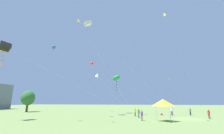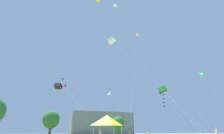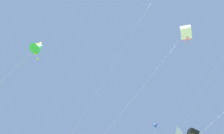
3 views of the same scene
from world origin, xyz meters
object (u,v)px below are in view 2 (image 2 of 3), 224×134
Objects in this scene: kite_blue_diamond_0 at (64,78)px; kite_green_diamond_6 at (201,74)px; kite_black_box_7 at (58,86)px; kite_green_box_8 at (163,90)px; kite_white_diamond_5 at (116,5)px; festival_tent at (107,120)px; kite_yellow_diamond_2 at (98,0)px; kite_white_box_3 at (111,40)px; kite_red_diamond_9 at (65,85)px; kite_white_diamond_1 at (110,93)px; kite_yellow_diamond_4 at (137,34)px.

kite_blue_diamond_0 reaches higher than kite_green_diamond_6.
kite_black_box_7 reaches higher than kite_green_diamond_6.
kite_green_diamond_6 is (14.11, -20.01, -3.82)m from kite_blue_diamond_0.
kite_white_diamond_5 is at bearing 162.02° from kite_green_box_8.
festival_tent is 19.45m from kite_blue_diamond_0.
kite_white_box_3 is at bearing 65.87° from kite_yellow_diamond_2.
festival_tent is 0.19× the size of kite_yellow_diamond_2.
kite_blue_diamond_0 is 1.00× the size of kite_green_box_8.
kite_red_diamond_9 is (0.09, -6.60, -3.00)m from kite_blue_diamond_0.
kite_black_box_7 is at bearing 138.42° from kite_green_box_8.
kite_red_diamond_9 is (-7.97, -1.48, 0.52)m from kite_white_diamond_1.
kite_yellow_diamond_4 is at bearing 54.15° from festival_tent.
festival_tent is 14.13m from kite_yellow_diamond_2.
kite_blue_diamond_0 is at bearing -85.66° from kite_black_box_7.
kite_yellow_diamond_2 is 18.65m from kite_white_diamond_5.
kite_yellow_diamond_2 reaches higher than festival_tent.
festival_tent is at bearing -125.85° from kite_yellow_diamond_4.
festival_tent is 0.11× the size of kite_white_diamond_5.
kite_green_diamond_6 is 32.45m from kite_black_box_7.
festival_tent is at bearing -79.84° from kite_black_box_7.
kite_yellow_diamond_2 reaches higher than kite_green_box_8.
kite_green_box_8 is at bearing -14.45° from kite_white_diamond_1.
kite_blue_diamond_0 reaches higher than kite_white_diamond_1.
kite_yellow_diamond_4 is (17.29, 22.69, 11.30)m from kite_yellow_diamond_2.
kite_blue_diamond_0 is 13.11m from kite_white_box_3.
kite_black_box_7 is at bearing 132.81° from kite_white_box_3.
kite_white_diamond_1 is 0.50× the size of kite_yellow_diamond_2.
kite_green_diamond_6 is at bearing -74.99° from kite_white_box_3.
kite_white_diamond_1 is (8.06, -5.12, -3.52)m from kite_blue_diamond_0.
kite_green_box_8 is (17.58, -7.57, -2.74)m from kite_blue_diamond_0.
kite_white_diamond_5 reaches higher than kite_yellow_diamond_4.
kite_yellow_diamond_2 is at bearing -145.99° from kite_green_box_8.
kite_yellow_diamond_2 is 2.09× the size of kite_green_diamond_6.
kite_green_diamond_6 is 0.63× the size of kite_green_box_8.
kite_black_box_7 is (-0.65, 8.60, 0.23)m from kite_blue_diamond_0.
kite_blue_diamond_0 is 0.59× the size of kite_black_box_7.
kite_black_box_7 is at bearing 126.75° from kite_white_diamond_5.
kite_yellow_diamond_2 is 14.09m from kite_red_diamond_9.
kite_green_diamond_6 is at bearing -54.81° from kite_blue_diamond_0.
kite_yellow_diamond_4 reaches higher than kite_white_box_3.
kite_yellow_diamond_4 is 32.48m from kite_green_diamond_6.
kite_yellow_diamond_4 is 1.29× the size of kite_black_box_7.
kite_white_box_3 is at bearing 69.79° from festival_tent.
kite_white_diamond_5 is at bearing 107.15° from kite_green_diamond_6.
kite_yellow_diamond_4 is at bearing 40.75° from kite_white_diamond_1.
kite_white_diamond_5 reaches higher than kite_black_box_7.
kite_blue_diamond_0 is 8.63m from kite_black_box_7.
kite_green_box_8 is (3.47, 12.44, 1.08)m from kite_green_diamond_6.
kite_white_diamond_5 is 21.01m from kite_green_box_8.
kite_yellow_diamond_4 is (19.57, 4.80, 16.43)m from kite_blue_diamond_0.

